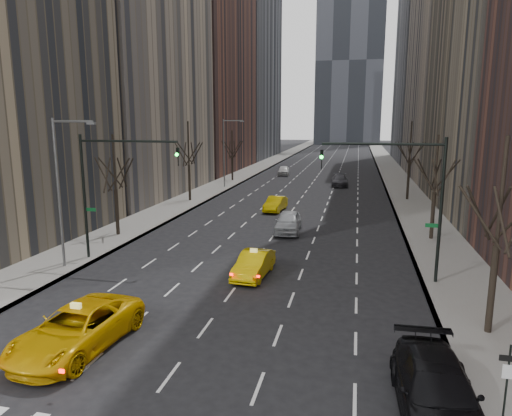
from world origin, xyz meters
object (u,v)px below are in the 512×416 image
Objects in this scene: taxi_suv at (77,329)px; parked_suv_black at (436,391)px; taxi_sedan at (254,264)px; silver_sedan_ahead at (288,222)px.

taxi_suv reaches higher than parked_suv_black.
taxi_suv is at bearing -112.47° from taxi_sedan.
taxi_suv is 1.06× the size of parked_suv_black.
taxi_sedan is at bearing -95.01° from silver_sedan_ahead.
taxi_sedan is 14.10m from parked_suv_black.
parked_suv_black is at bearing -49.81° from taxi_sedan.
taxi_sedan is 0.89× the size of silver_sedan_ahead.
parked_suv_black is at bearing -1.26° from taxi_suv.
silver_sedan_ahead reaches higher than taxi_sedan.
parked_suv_black reaches higher than taxi_sedan.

